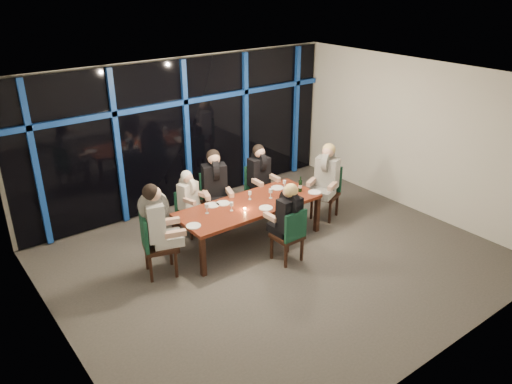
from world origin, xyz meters
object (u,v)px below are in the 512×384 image
water_pitcher (288,193)px  diner_near_mid (288,211)px  chair_far_left (187,210)px  chair_near_mid (291,233)px  diner_far_mid (215,179)px  diner_far_right (260,170)px  diner_far_left (189,194)px  chair_end_right (327,189)px  chair_end_left (153,242)px  chair_far_mid (214,197)px  chair_far_right (258,187)px  diner_end_left (157,217)px  wine_bottle (300,186)px  diner_end_right (327,171)px  dining_table (249,207)px

water_pitcher → diner_near_mid: bearing=-113.9°
chair_far_left → chair_near_mid: bearing=-80.7°
diner_far_mid → diner_far_right: size_ratio=1.07×
diner_far_left → water_pitcher: 1.77m
chair_end_right → chair_end_left: bearing=-115.9°
diner_near_mid → chair_near_mid: bearing=90.0°
chair_far_mid → chair_far_right: bearing=17.6°
diner_end_left → wine_bottle: 2.82m
diner_far_right → chair_near_mid: bearing=-109.8°
diner_far_mid → diner_near_mid: size_ratio=1.09×
chair_end_right → water_pitcher: bearing=-107.2°
diner_end_left → diner_end_right: size_ratio=1.04×
chair_far_left → chair_far_mid: (0.56, -0.04, 0.11)m
diner_end_right → diner_far_mid: bearing=-139.6°
diner_far_left → diner_end_right: (2.46, -0.99, 0.17)m
chair_far_right → chair_end_left: size_ratio=0.92×
chair_far_left → chair_far_right: bearing=-17.1°
chair_far_right → chair_far_left: bearing=179.9°
chair_end_left → chair_end_right: bearing=-75.4°
diner_end_left → diner_near_mid: 2.09m
diner_far_left → water_pitcher: size_ratio=4.23×
chair_end_right → chair_near_mid: bearing=-86.4°
chair_end_right → diner_far_right: (-0.99, 0.87, 0.36)m
dining_table → chair_end_right: chair_end_right is taller
chair_end_right → diner_far_right: bearing=-155.3°
chair_far_mid → chair_near_mid: bearing=-62.4°
diner_far_left → wine_bottle: (1.76, -1.02, 0.05)m
chair_end_left → chair_far_right: bearing=-56.3°
chair_end_right → diner_far_right: size_ratio=1.08×
dining_table → wine_bottle: (1.07, -0.14, 0.18)m
diner_far_mid → diner_end_right: diner_far_mid is taller
diner_far_mid → water_pitcher: size_ratio=5.21×
chair_far_right → water_pitcher: bearing=-95.3°
diner_far_right → chair_far_mid: bearing=176.2°
chair_near_mid → diner_end_right: bearing=-153.4°
diner_far_left → water_pitcher: diner_far_left is taller
chair_far_left → water_pitcher: (1.42, -1.16, 0.37)m
chair_near_mid → water_pitcher: size_ratio=4.91×
chair_far_left → diner_far_left: (0.02, -0.07, 0.34)m
chair_far_mid → diner_end_left: bearing=-132.2°
chair_end_left → diner_far_right: bearing=-57.9°
chair_far_right → chair_end_left: 2.82m
chair_near_mid → diner_end_right: 1.89m
dining_table → diner_far_mid: (-0.17, 0.82, 0.32)m
chair_end_left → chair_end_right: chair_end_left is taller
chair_end_left → wine_bottle: (2.90, -0.20, 0.27)m
diner_far_mid → wine_bottle: diner_far_mid is taller
dining_table → diner_far_mid: diner_far_mid is taller
chair_far_mid → diner_end_left: size_ratio=1.01×
diner_far_left → wine_bottle: bearing=-44.7°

